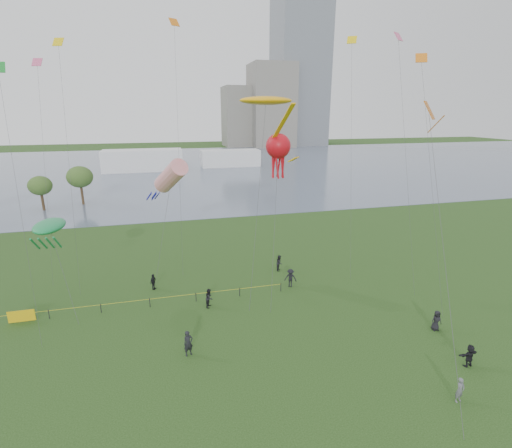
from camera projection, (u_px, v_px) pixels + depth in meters
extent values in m
plane|color=#1A3711|center=(298.00, 401.00, 21.83)|extent=(400.00, 400.00, 0.00)
cube|color=slate|center=(185.00, 167.00, 114.58)|extent=(400.00, 120.00, 0.08)
cube|color=slate|center=(301.00, 15.00, 174.78)|extent=(24.00, 24.00, 120.00)
cube|color=slate|center=(271.00, 106.00, 177.37)|extent=(20.00, 20.00, 38.00)
cube|color=slate|center=(240.00, 117.00, 181.10)|extent=(16.00, 18.00, 28.00)
cube|color=white|center=(143.00, 160.00, 106.25)|extent=(22.00, 8.00, 6.00)
cube|color=white|center=(230.00, 158.00, 115.29)|extent=(18.00, 7.00, 5.00)
cylinder|color=#3C2C1B|center=(82.00, 196.00, 67.55)|extent=(0.44, 0.44, 3.17)
ellipsoid|color=#436427|center=(80.00, 177.00, 66.52)|extent=(4.51, 4.51, 3.80)
cylinder|color=#3C2C1B|center=(43.00, 203.00, 63.59)|extent=(0.44, 0.44, 2.69)
ellipsoid|color=#436427|center=(40.00, 186.00, 62.72)|extent=(3.83, 3.83, 3.23)
cylinder|color=black|center=(49.00, 314.00, 30.40)|extent=(0.07, 0.07, 0.85)
cylinder|color=black|center=(101.00, 308.00, 31.34)|extent=(0.07, 0.07, 0.85)
cylinder|color=black|center=(150.00, 302.00, 32.28)|extent=(0.07, 0.07, 0.85)
cylinder|color=black|center=(196.00, 297.00, 33.22)|extent=(0.07, 0.07, 0.85)
cylinder|color=black|center=(240.00, 292.00, 34.16)|extent=(0.07, 0.07, 0.85)
cylinder|color=black|center=(281.00, 287.00, 35.10)|extent=(0.07, 0.07, 0.85)
cylinder|color=yellow|center=(149.00, 299.00, 32.19)|extent=(24.00, 0.03, 0.03)
cube|color=#E3B40B|center=(21.00, 316.00, 29.90)|extent=(2.00, 0.04, 1.00)
imported|color=#5B5F63|center=(460.00, 390.00, 21.63)|extent=(0.65, 0.50, 1.57)
imported|color=black|center=(209.00, 298.00, 32.22)|extent=(0.92, 1.01, 1.70)
imported|color=black|center=(290.00, 278.00, 35.90)|extent=(1.37, 1.12, 1.84)
imported|color=black|center=(153.00, 282.00, 35.40)|extent=(0.80, 0.98, 1.56)
imported|color=black|center=(436.00, 320.00, 28.77)|extent=(0.83, 0.57, 1.64)
imported|color=black|center=(469.00, 356.00, 24.65)|extent=(1.52, 0.59, 1.60)
imported|color=black|center=(188.00, 343.00, 25.74)|extent=(0.79, 0.66, 1.86)
imported|color=black|center=(279.00, 263.00, 39.67)|extent=(0.98, 1.04, 1.70)
cylinder|color=#3F3F42|center=(258.00, 201.00, 33.16)|extent=(3.47, 7.57, 17.37)
ellipsoid|color=#F6A70C|center=(266.00, 101.00, 34.53)|extent=(5.04, 3.15, 0.79)
cube|color=#F6A70C|center=(279.00, 129.00, 31.34)|extent=(0.36, 6.98, 4.09)
cube|color=#F6A70C|center=(293.00, 159.00, 28.42)|extent=(0.95, 0.95, 0.42)
cylinder|color=#3F3F42|center=(163.00, 232.00, 35.93)|extent=(2.29, 2.26, 10.41)
cylinder|color=red|center=(171.00, 176.00, 35.72)|extent=(3.60, 5.06, 3.76)
cylinder|color=#1817A3|center=(157.00, 196.00, 34.74)|extent=(0.60, 1.13, 0.88)
cylinder|color=#1817A3|center=(154.00, 195.00, 35.03)|extent=(0.60, 1.13, 0.88)
cylinder|color=#1817A3|center=(149.00, 196.00, 34.79)|extent=(0.60, 1.13, 0.88)
cylinder|color=#1817A3|center=(149.00, 197.00, 34.35)|extent=(0.60, 1.13, 0.88)
cylinder|color=#1817A3|center=(154.00, 197.00, 34.32)|extent=(0.60, 1.13, 0.88)
cylinder|color=#3F3F42|center=(64.00, 274.00, 30.51)|extent=(2.22, 4.45, 7.15)
ellipsoid|color=#188442|center=(49.00, 226.00, 31.26)|extent=(2.42, 4.36, 0.85)
cylinder|color=#188442|center=(35.00, 244.00, 29.88)|extent=(0.16, 1.79, 1.54)
cylinder|color=#188442|center=(43.00, 243.00, 30.01)|extent=(0.16, 1.79, 1.54)
cylinder|color=#188442|center=(50.00, 243.00, 30.14)|extent=(0.16, 1.79, 1.54)
cylinder|color=#188442|center=(57.00, 242.00, 30.27)|extent=(0.16, 1.79, 1.54)
cylinder|color=#3F3F42|center=(275.00, 227.00, 32.55)|extent=(2.31, 5.90, 13.38)
sphere|color=red|center=(278.00, 146.00, 33.60)|extent=(2.28, 2.28, 2.28)
cylinder|color=red|center=(283.00, 164.00, 34.18)|extent=(0.18, 0.54, 2.60)
cylinder|color=red|center=(279.00, 163.00, 34.52)|extent=(0.49, 0.36, 2.61)
cylinder|color=red|center=(274.00, 163.00, 34.40)|extent=(0.49, 0.36, 2.61)
cylinder|color=red|center=(273.00, 164.00, 33.94)|extent=(0.18, 0.54, 2.60)
cylinder|color=red|center=(277.00, 164.00, 33.60)|extent=(0.49, 0.36, 2.61)
cylinder|color=red|center=(282.00, 164.00, 33.72)|extent=(0.49, 0.36, 2.61)
cylinder|color=#3F3F42|center=(444.00, 244.00, 23.76)|extent=(5.90, 13.38, 16.48)
cube|color=#CA5F11|center=(430.00, 110.00, 28.25)|extent=(1.68, 1.68, 1.38)
cylinder|color=#CA5F11|center=(436.00, 124.00, 27.70)|extent=(0.08, 1.58, 1.35)
cube|color=#E5598C|center=(37.00, 62.00, 34.74)|extent=(1.04, 1.00, 0.76)
cube|color=yellow|center=(352.00, 40.00, 36.17)|extent=(0.93, 0.60, 0.76)
cube|color=orange|center=(174.00, 22.00, 35.38)|extent=(1.05, 0.96, 0.76)
cube|color=orange|center=(421.00, 58.00, 29.91)|extent=(0.97, 0.68, 0.76)
cube|color=yellow|center=(58.00, 42.00, 32.60)|extent=(1.01, 0.76, 0.76)
cube|color=#E5598C|center=(398.00, 36.00, 33.02)|extent=(1.04, 0.85, 0.76)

